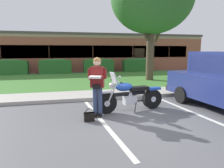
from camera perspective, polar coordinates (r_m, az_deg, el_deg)
name	(u,v)px	position (r m, az deg, el deg)	size (l,w,h in m)	color
ground_plane	(141,120)	(5.67, 8.31, -10.15)	(140.00, 140.00, 0.00)	#565659
curb_strip	(117,97)	(8.03, 1.37, -3.76)	(60.00, 0.20, 0.12)	#ADA89E
concrete_walk	(112,93)	(8.84, -0.06, -2.67)	(60.00, 1.50, 0.08)	#ADA89E
grass_lawn	(95,79)	(13.39, -4.79, 1.39)	(60.00, 7.90, 0.06)	#3D752D
stall_stripe_0	(102,121)	(5.56, -2.85, -10.40)	(0.12, 4.40, 0.01)	silver
stall_stripe_1	(195,113)	(6.70, 22.44, -7.66)	(0.12, 4.40, 0.01)	silver
motorcycle	(133,95)	(6.43, 5.84, -3.22)	(2.24, 0.82, 1.26)	black
rider_person	(97,82)	(5.72, -4.19, 0.52)	(0.55, 0.65, 1.70)	black
handbag	(89,116)	(5.55, -6.46, -8.98)	(0.28, 0.13, 0.36)	black
hedge_left	(8,67)	(17.63, -27.28, 4.33)	(2.91, 0.90, 1.24)	#286028
hedge_center_left	(56,66)	(17.15, -15.64, 4.91)	(2.52, 0.90, 1.24)	#286028
hedge_center_right	(98,65)	(17.39, -3.83, 5.29)	(2.54, 0.90, 1.24)	#286028
hedge_right	(138,65)	(18.33, 7.22, 5.45)	(2.62, 0.90, 1.24)	#286028
brick_building	(87,52)	(23.09, -7.13, 8.95)	(22.38, 9.65, 3.47)	#93513D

